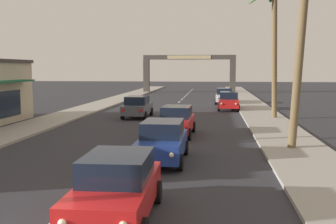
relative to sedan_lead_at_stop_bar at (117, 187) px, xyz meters
The scene contains 12 objects.
sidewalk_right 18.39m from the sedan_lead_at_stop_bar, 70.12° to the left, with size 3.20×110.00×0.14m, color #9E998E.
sidewalk_left 19.67m from the sedan_lead_at_stop_bar, 118.42° to the left, with size 3.20×110.00×0.14m, color #9E998E.
lane_markings 16.87m from the sedan_lead_at_stop_bar, 93.78° to the left, with size 4.28×87.11×0.01m.
sedan_lead_at_stop_bar is the anchor object (origin of this frame).
sedan_third_in_queue 6.55m from the sedan_lead_at_stop_bar, 87.23° to the left, with size 1.95×4.45×1.68m.
sedan_fifth_in_queue 13.09m from the sedan_lead_at_stop_bar, 88.76° to the left, with size 2.06×4.49×1.68m.
sedan_oncoming_far 21.50m from the sedan_lead_at_stop_bar, 99.52° to the left, with size 1.98×4.46×1.68m.
sedan_parked_nearest_kerb 34.75m from the sedan_lead_at_stop_bar, 84.19° to the left, with size 2.05×4.49×1.68m.
sedan_parked_mid_kerb 28.04m from the sedan_lead_at_stop_bar, 82.27° to the left, with size 2.05×4.49×1.68m.
palm_right_second 12.58m from the sedan_lead_at_stop_bar, 56.31° to the left, with size 4.54×4.34×8.89m.
palm_right_third 23.20m from the sedan_lead_at_stop_bar, 72.26° to the left, with size 4.71×4.54×10.10m.
town_gateway_arch 53.93m from the sedan_lead_at_stop_bar, 91.65° to the left, with size 14.51×0.90×5.92m.
Camera 1 is at (3.96, -6.93, 3.84)m, focal length 42.93 mm.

